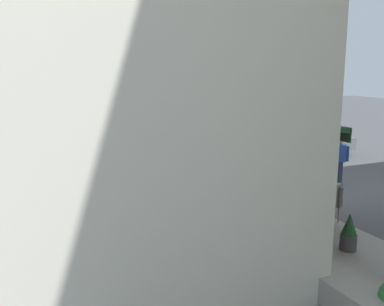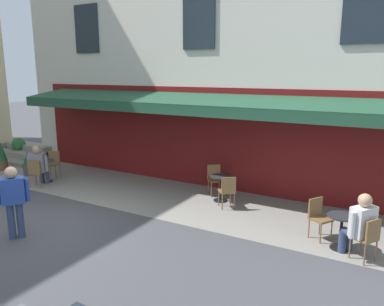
{
  "view_description": "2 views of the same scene",
  "coord_description": "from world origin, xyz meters",
  "px_view_note": "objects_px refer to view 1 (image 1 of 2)",
  "views": [
    {
      "loc": [
        11.23,
        -9.88,
        4.03
      ],
      "look_at": [
        -0.82,
        -4.48,
        1.4
      ],
      "focal_mm": 41.11,
      "sensor_mm": 36.0,
      "label": 1
    },
    {
      "loc": [
        -7.47,
        5.6,
        3.67
      ],
      "look_at": [
        -2.3,
        -3.44,
        1.42
      ],
      "focal_mm": 35.29,
      "sensor_mm": 36.0,
      "label": 2
    }
  ],
  "objects_px": {
    "cafe_table_near_entrance": "(183,165)",
    "potted_plant_under_sign": "(349,232)",
    "cafe_chair_wicker_under_awning": "(190,160)",
    "parked_car_grey": "(309,135)",
    "cafe_table_streetside": "(183,146)",
    "cafe_chair_wicker_by_window": "(185,143)",
    "cafe_chair_wicker_corner_left": "(176,168)",
    "seated_companion_in_white": "(184,140)",
    "cafe_chair_wicker_facing_street": "(181,148)",
    "seated_patron_in_grey": "(328,197)",
    "cafe_chair_wicker_corner_right": "(309,214)",
    "cafe_table_mid_terrace": "(320,210)",
    "cafe_chair_wicker_near_door": "(332,202)",
    "walking_pedestrian_in_blue": "(338,157)"
  },
  "relations": [
    {
      "from": "cafe_table_near_entrance",
      "to": "potted_plant_under_sign",
      "type": "xyz_separation_m",
      "value": [
        7.3,
        0.88,
        -0.08
      ]
    },
    {
      "from": "cafe_chair_wicker_under_awning",
      "to": "parked_car_grey",
      "type": "bearing_deg",
      "value": 107.13
    },
    {
      "from": "cafe_table_streetside",
      "to": "cafe_chair_wicker_by_window",
      "type": "relative_size",
      "value": 0.82
    },
    {
      "from": "cafe_chair_wicker_corner_left",
      "to": "cafe_table_streetside",
      "type": "bearing_deg",
      "value": 153.62
    },
    {
      "from": "cafe_chair_wicker_corner_left",
      "to": "seated_companion_in_white",
      "type": "distance_m",
      "value": 4.8
    },
    {
      "from": "cafe_chair_wicker_facing_street",
      "to": "seated_patron_in_grey",
      "type": "bearing_deg",
      "value": 2.59
    },
    {
      "from": "cafe_chair_wicker_by_window",
      "to": "cafe_table_near_entrance",
      "type": "bearing_deg",
      "value": -24.2
    },
    {
      "from": "cafe_chair_wicker_corner_right",
      "to": "cafe_chair_wicker_facing_street",
      "type": "bearing_deg",
      "value": 176.6
    },
    {
      "from": "cafe_chair_wicker_under_awning",
      "to": "seated_companion_in_white",
      "type": "xyz_separation_m",
      "value": [
        -3.43,
        1.23,
        0.17
      ]
    },
    {
      "from": "cafe_table_mid_terrace",
      "to": "parked_car_grey",
      "type": "height_order",
      "value": "parked_car_grey"
    },
    {
      "from": "parked_car_grey",
      "to": "cafe_chair_wicker_corner_right",
      "type": "bearing_deg",
      "value": -38.84
    },
    {
      "from": "cafe_table_near_entrance",
      "to": "seated_patron_in_grey",
      "type": "height_order",
      "value": "seated_patron_in_grey"
    },
    {
      "from": "cafe_table_near_entrance",
      "to": "cafe_table_streetside",
      "type": "xyz_separation_m",
      "value": [
        -3.5,
        1.48,
        0.0
      ]
    },
    {
      "from": "cafe_chair_wicker_near_door",
      "to": "cafe_chair_wicker_corner_right",
      "type": "distance_m",
      "value": 1.26
    },
    {
      "from": "cafe_chair_wicker_corner_right",
      "to": "cafe_chair_wicker_under_awning",
      "type": "bearing_deg",
      "value": -178.81
    },
    {
      "from": "seated_patron_in_grey",
      "to": "potted_plant_under_sign",
      "type": "distance_m",
      "value": 1.64
    },
    {
      "from": "cafe_table_mid_terrace",
      "to": "cafe_chair_wicker_corner_right",
      "type": "bearing_deg",
      "value": -63.61
    },
    {
      "from": "cafe_chair_wicker_near_door",
      "to": "potted_plant_under_sign",
      "type": "relative_size",
      "value": 1.06
    },
    {
      "from": "seated_companion_in_white",
      "to": "cafe_chair_wicker_corner_right",
      "type": "bearing_deg",
      "value": -6.17
    },
    {
      "from": "cafe_chair_wicker_corner_right",
      "to": "seated_companion_in_white",
      "type": "relative_size",
      "value": 0.67
    },
    {
      "from": "seated_patron_in_grey",
      "to": "cafe_chair_wicker_corner_left",
      "type": "bearing_deg",
      "value": -159.52
    },
    {
      "from": "cafe_chair_wicker_near_door",
      "to": "seated_companion_in_white",
      "type": "distance_m",
      "value": 9.61
    },
    {
      "from": "cafe_chair_wicker_under_awning",
      "to": "seated_patron_in_grey",
      "type": "xyz_separation_m",
      "value": [
        6.26,
        1.09,
        0.17
      ]
    },
    {
      "from": "cafe_chair_wicker_facing_street",
      "to": "cafe_chair_wicker_under_awning",
      "type": "bearing_deg",
      "value": -15.2
    },
    {
      "from": "cafe_chair_wicker_by_window",
      "to": "seated_companion_in_white",
      "type": "distance_m",
      "value": 0.28
    },
    {
      "from": "cafe_chair_wicker_under_awning",
      "to": "cafe_table_mid_terrace",
      "type": "relative_size",
      "value": 1.21
    },
    {
      "from": "cafe_chair_wicker_facing_street",
      "to": "seated_companion_in_white",
      "type": "bearing_deg",
      "value": 148.56
    },
    {
      "from": "cafe_table_streetside",
      "to": "seated_patron_in_grey",
      "type": "xyz_separation_m",
      "value": [
        9.34,
        0.07,
        0.23
      ]
    },
    {
      "from": "cafe_table_near_entrance",
      "to": "cafe_chair_wicker_by_window",
      "type": "relative_size",
      "value": 0.82
    },
    {
      "from": "cafe_table_near_entrance",
      "to": "parked_car_grey",
      "type": "xyz_separation_m",
      "value": [
        -2.7,
        7.83,
        0.22
      ]
    },
    {
      "from": "cafe_chair_wicker_corner_left",
      "to": "seated_companion_in_white",
      "type": "relative_size",
      "value": 0.67
    },
    {
      "from": "seated_patron_in_grey",
      "to": "parked_car_grey",
      "type": "relative_size",
      "value": 0.31
    },
    {
      "from": "parked_car_grey",
      "to": "seated_companion_in_white",
      "type": "bearing_deg",
      "value": -100.7
    },
    {
      "from": "cafe_chair_wicker_near_door",
      "to": "walking_pedestrian_in_blue",
      "type": "relative_size",
      "value": 0.55
    },
    {
      "from": "seated_companion_in_white",
      "to": "cafe_chair_wicker_corner_left",
      "type": "bearing_deg",
      "value": -26.85
    },
    {
      "from": "cafe_chair_wicker_facing_street",
      "to": "cafe_table_streetside",
      "type": "bearing_deg",
      "value": 148.82
    },
    {
      "from": "cafe_chair_wicker_by_window",
      "to": "cafe_chair_wicker_corner_right",
      "type": "bearing_deg",
      "value": -6.69
    },
    {
      "from": "cafe_table_near_entrance",
      "to": "cafe_chair_wicker_under_awning",
      "type": "relative_size",
      "value": 0.82
    },
    {
      "from": "cafe_chair_wicker_facing_street",
      "to": "seated_companion_in_white",
      "type": "height_order",
      "value": "seated_companion_in_white"
    },
    {
      "from": "cafe_table_streetside",
      "to": "cafe_chair_wicker_corner_right",
      "type": "bearing_deg",
      "value": -5.12
    },
    {
      "from": "cafe_table_mid_terrace",
      "to": "seated_patron_in_grey",
      "type": "bearing_deg",
      "value": 113.06
    },
    {
      "from": "cafe_chair_wicker_facing_street",
      "to": "walking_pedestrian_in_blue",
      "type": "height_order",
      "value": "walking_pedestrian_in_blue"
    },
    {
      "from": "cafe_chair_wicker_corner_left",
      "to": "cafe_chair_wicker_corner_right",
      "type": "distance_m",
      "value": 5.95
    },
    {
      "from": "cafe_chair_wicker_near_door",
      "to": "cafe_chair_wicker_corner_right",
      "type": "height_order",
      "value": "same"
    },
    {
      "from": "potted_plant_under_sign",
      "to": "seated_companion_in_white",
      "type": "bearing_deg",
      "value": 175.81
    },
    {
      "from": "cafe_chair_wicker_by_window",
      "to": "seated_companion_in_white",
      "type": "height_order",
      "value": "seated_companion_in_white"
    },
    {
      "from": "cafe_chair_wicker_corner_right",
      "to": "parked_car_grey",
      "type": "distance_m",
      "value": 11.52
    },
    {
      "from": "cafe_table_streetside",
      "to": "seated_patron_in_grey",
      "type": "height_order",
      "value": "seated_patron_in_grey"
    },
    {
      "from": "seated_patron_in_grey",
      "to": "walking_pedestrian_in_blue",
      "type": "height_order",
      "value": "walking_pedestrian_in_blue"
    },
    {
      "from": "cafe_table_near_entrance",
      "to": "cafe_table_mid_terrace",
      "type": "bearing_deg",
      "value": 11.06
    }
  ]
}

